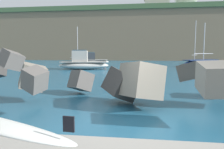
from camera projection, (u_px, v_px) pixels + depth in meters
name	position (u px, v px, depth m)	size (l,w,h in m)	color
ground_plane	(132.00, 122.00, 6.44)	(400.00, 400.00, 0.00)	#235B7A
breakwater_jetty	(109.00, 76.00, 8.73)	(28.67, 5.61, 2.50)	#605B56
boat_near_left	(201.00, 63.00, 30.98)	(6.13, 4.74, 6.38)	navy
boat_near_centre	(83.00, 63.00, 26.37)	(6.43, 3.09, 2.44)	beige
boat_near_right	(77.00, 60.00, 44.04)	(4.48, 5.26, 7.31)	white
boat_mid_left	(195.00, 61.00, 38.92)	(4.70, 6.44, 7.78)	navy
boat_mid_centre	(92.00, 61.00, 37.16)	(5.95, 2.96, 2.14)	beige
mooring_buoy_inner	(104.00, 66.00, 30.48)	(0.44, 0.44, 0.44)	#E54C1E
headland_bluff	(138.00, 38.00, 73.93)	(94.80, 42.18, 14.17)	#847056
station_building_west	(88.00, 15.00, 81.33)	(5.35, 5.36, 4.36)	#B2ADA3
station_building_central	(91.00, 14.00, 81.27)	(7.52, 4.36, 5.36)	beige
station_building_east	(156.00, 5.00, 64.38)	(7.36, 5.76, 4.47)	#B2ADA3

